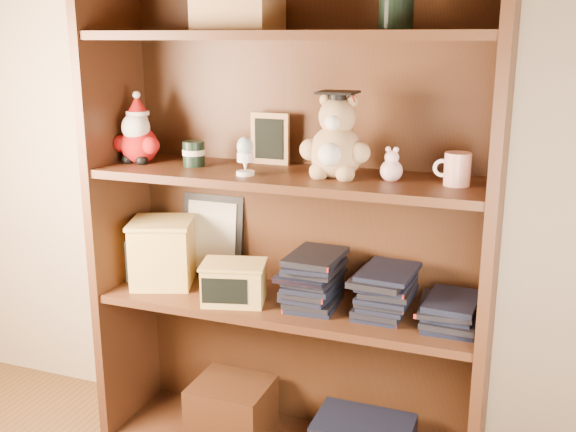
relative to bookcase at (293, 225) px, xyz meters
name	(u,v)px	position (x,y,z in m)	size (l,w,h in m)	color
bookcase	(293,225)	(0.00, 0.00, 0.00)	(1.20, 0.35, 1.60)	#472614
shelf_lower	(288,305)	(0.00, -0.05, -0.24)	(1.14, 0.33, 0.02)	#472614
shelf_upper	(288,177)	(0.00, -0.05, 0.16)	(1.14, 0.33, 0.02)	#472614
santa_plush	(138,136)	(-0.50, -0.06, 0.25)	(0.16, 0.12, 0.23)	#A50F0F
teachers_tin	(194,153)	(-0.31, -0.05, 0.21)	(0.07, 0.07, 0.08)	black
chalkboard_plaque	(270,139)	(-0.10, 0.06, 0.25)	(0.12, 0.07, 0.16)	#9E7547
egg_cup	(245,155)	(-0.10, -0.13, 0.23)	(0.05, 0.05, 0.11)	white
grad_teddy_bear	(336,144)	(0.15, -0.06, 0.26)	(0.20, 0.17, 0.25)	tan
pink_figurine	(391,167)	(0.31, -0.05, 0.21)	(0.06, 0.06, 0.10)	beige
teacher_mug	(457,169)	(0.48, -0.05, 0.22)	(0.10, 0.07, 0.09)	silver
certificate_frame	(213,235)	(-0.32, 0.09, -0.09)	(0.22, 0.06, 0.27)	black
treats_box	(162,252)	(-0.43, -0.05, -0.12)	(0.25, 0.25, 0.21)	tan
pencils_box	(234,282)	(-0.15, -0.12, -0.16)	(0.22, 0.18, 0.13)	tan
book_stack_left	(312,279)	(0.08, -0.05, -0.15)	(0.14, 0.20, 0.16)	black
book_stack_mid	(384,292)	(0.30, -0.05, -0.16)	(0.14, 0.20, 0.14)	black
book_stack_right	(450,311)	(0.49, -0.05, -0.19)	(0.14, 0.20, 0.08)	black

